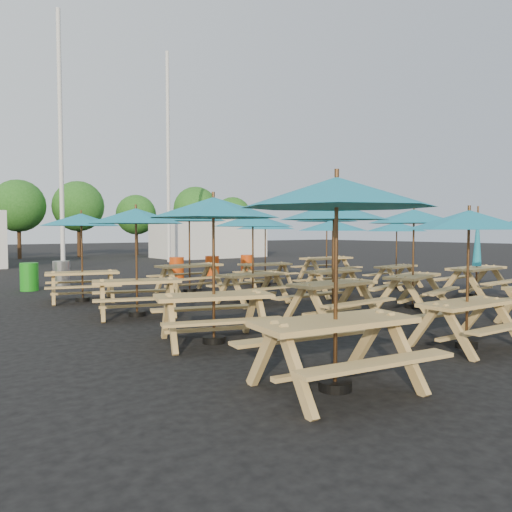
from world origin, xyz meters
TOP-DOWN VIEW (x-y plane):
  - ground at (0.00, 0.00)m, footprint 120.00×120.00m
  - picnic_unit_0 at (-4.53, -6.12)m, footprint 2.54×2.54m
  - picnic_unit_1 at (-4.37, -3.21)m, footprint 2.74×2.74m
  - picnic_unit_2 at (-4.35, -0.04)m, footprint 2.66×2.66m
  - picnic_unit_3 at (-4.58, 2.93)m, footprint 2.53×2.53m
  - picnic_unit_4 at (-1.34, -5.88)m, footprint 2.05×2.05m
  - picnic_unit_5 at (-1.46, -3.06)m, footprint 2.24×2.24m
  - picnic_unit_6 at (-1.25, -0.05)m, footprint 2.18×2.18m
  - picnic_unit_7 at (-1.44, 2.88)m, footprint 2.38×2.38m
  - picnic_unit_9 at (1.37, -2.91)m, footprint 2.61×2.61m
  - picnic_unit_10 at (1.42, -0.20)m, footprint 1.98×1.98m
  - picnic_unit_11 at (1.50, 3.01)m, footprint 2.30×2.30m
  - picnic_unit_13 at (4.31, -2.84)m, footprint 2.05×1.81m
  - picnic_unit_14 at (4.47, -0.04)m, footprint 2.20×2.20m
  - picnic_unit_15 at (4.35, 2.99)m, footprint 2.31×2.31m
  - waste_bin_0 at (-5.17, 6.18)m, footprint 0.53×0.53m
  - waste_bin_1 at (-4.13, 6.51)m, footprint 0.53×0.53m
  - waste_bin_2 at (-0.07, 6.32)m, footprint 0.53×0.53m
  - waste_bin_3 at (1.42, 6.25)m, footprint 0.53×0.53m
  - waste_bin_4 at (3.01, 6.14)m, footprint 0.53×0.53m
  - mast_0 at (-2.00, 14.00)m, footprint 0.20×0.20m
  - mast_1 at (4.50, 16.00)m, footprint 0.20×0.20m
  - event_tent_1 at (9.00, 19.00)m, footprint 7.00×4.00m
  - tree_3 at (-1.75, 24.72)m, footprint 3.36×3.36m
  - tree_4 at (1.90, 24.26)m, footprint 3.41×3.41m
  - tree_5 at (6.22, 24.67)m, footprint 2.94×2.94m
  - tree_6 at (10.23, 22.90)m, footprint 3.38×3.38m
  - tree_7 at (13.63, 22.92)m, footprint 2.95×2.95m

SIDE VIEW (x-z plane):
  - ground at x=0.00m, z-range 0.00..0.00m
  - waste_bin_0 at x=-5.17m, z-range 0.00..0.86m
  - waste_bin_1 at x=-4.13m, z-range 0.00..0.86m
  - waste_bin_2 at x=-0.07m, z-range 0.00..0.86m
  - waste_bin_3 at x=1.42m, z-range 0.00..0.86m
  - waste_bin_4 at x=3.01m, z-range 0.00..0.86m
  - picnic_unit_13 at x=4.31m, z-range -0.22..2.29m
  - event_tent_1 at x=9.00m, z-range 0.00..2.60m
  - picnic_unit_14 at x=4.47m, z-range 0.78..2.91m
  - picnic_unit_10 at x=1.42m, z-range 0.79..2.95m
  - picnic_unit_4 at x=-1.34m, z-range 0.80..2.99m
  - picnic_unit_11 at x=1.50m, z-range 0.81..3.02m
  - picnic_unit_6 at x=-1.25m, z-range 0.83..3.12m
  - picnic_unit_3 at x=-4.58m, z-range 0.84..3.15m
  - picnic_unit_2 at x=-4.35m, z-range 0.85..3.20m
  - picnic_unit_9 at x=1.37m, z-range 0.86..3.23m
  - picnic_unit_1 at x=-4.37m, z-range 0.88..3.30m
  - picnic_unit_5 at x=-1.46m, z-range 0.88..3.31m
  - picnic_unit_0 at x=-4.53m, z-range 0.91..3.39m
  - picnic_unit_7 at x=-1.44m, z-range 0.91..3.40m
  - picnic_unit_15 at x=4.35m, z-range 0.93..3.48m
  - tree_5 at x=6.22m, z-range 0.75..5.20m
  - tree_7 at x=13.63m, z-range 0.75..5.23m
  - tree_3 at x=-1.75m, z-range 0.86..5.95m
  - tree_6 at x=10.23m, z-range 0.86..5.99m
  - tree_4 at x=1.90m, z-range 0.87..6.04m
  - mast_0 at x=-2.00m, z-range 0.00..12.00m
  - mast_1 at x=4.50m, z-range 0.00..12.00m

